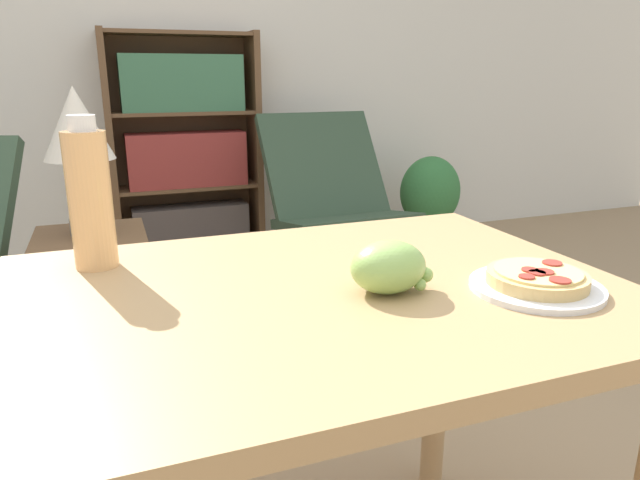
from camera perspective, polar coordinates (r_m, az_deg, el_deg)
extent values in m
cube|color=silver|center=(3.55, -17.61, 19.03)|extent=(8.00, 0.05, 2.60)
cube|color=tan|center=(0.94, -0.48, -5.78)|extent=(1.02, 0.74, 0.03)
cylinder|color=tan|center=(1.35, -24.64, -17.97)|extent=(0.06, 0.06, 0.71)
cylinder|color=tan|center=(1.54, 11.67, -12.36)|extent=(0.06, 0.06, 0.71)
cylinder|color=white|center=(0.99, 20.79, -4.43)|extent=(0.21, 0.21, 0.01)
cylinder|color=#DBB26B|center=(0.98, 20.87, -3.62)|extent=(0.16, 0.16, 0.02)
cylinder|color=#EACC7A|center=(0.98, 20.94, -2.95)|extent=(0.14, 0.14, 0.00)
cylinder|color=#A83328|center=(1.02, 22.20, -2.13)|extent=(0.03, 0.03, 0.00)
cylinder|color=#A83328|center=(0.97, 21.54, -2.97)|extent=(0.03, 0.03, 0.00)
cylinder|color=#A83328|center=(0.94, 22.88, -3.73)|extent=(0.03, 0.03, 0.00)
cylinder|color=#A83328|center=(0.97, 20.26, -2.81)|extent=(0.03, 0.03, 0.00)
cylinder|color=#A83328|center=(0.96, 20.90, -3.08)|extent=(0.03, 0.03, 0.00)
cylinder|color=#A83328|center=(0.94, 19.96, -3.46)|extent=(0.02, 0.02, 0.00)
ellipsoid|color=#93BC5B|center=(0.91, 6.83, -2.69)|extent=(0.12, 0.10, 0.08)
sphere|color=#93BC5B|center=(0.93, 4.48, -1.62)|extent=(0.02, 0.02, 0.02)
sphere|color=#93BC5B|center=(0.95, 6.06, -2.55)|extent=(0.02, 0.02, 0.02)
sphere|color=#93BC5B|center=(0.93, 6.36, -2.26)|extent=(0.03, 0.03, 0.03)
sphere|color=#93BC5B|center=(0.94, 10.49, -3.43)|extent=(0.03, 0.03, 0.03)
sphere|color=#93BC5B|center=(0.92, 4.69, -4.12)|extent=(0.02, 0.02, 0.02)
sphere|color=#93BC5B|center=(0.96, 7.92, -3.74)|extent=(0.02, 0.02, 0.02)
sphere|color=#93BC5B|center=(0.90, 4.87, -4.22)|extent=(0.02, 0.02, 0.02)
sphere|color=#93BC5B|center=(0.89, 4.36, -2.57)|extent=(0.03, 0.03, 0.03)
sphere|color=#93BC5B|center=(0.95, 6.43, -3.42)|extent=(0.03, 0.03, 0.03)
sphere|color=#93BC5B|center=(0.94, 7.02, -3.12)|extent=(0.02, 0.02, 0.02)
sphere|color=#93BC5B|center=(0.92, 9.97, -4.41)|extent=(0.02, 0.02, 0.02)
cylinder|color=#EFB270|center=(1.08, -21.98, 3.65)|extent=(0.07, 0.07, 0.24)
cylinder|color=white|center=(1.07, -22.76, 10.74)|extent=(0.05, 0.05, 0.03)
cube|color=black|center=(3.08, 1.89, -3.34)|extent=(0.61, 0.57, 0.10)
cube|color=#334733|center=(2.92, 2.54, 1.89)|extent=(0.66, 0.52, 0.14)
cube|color=#334733|center=(3.15, 0.30, 7.47)|extent=(0.66, 0.43, 0.55)
cube|color=brown|center=(3.40, -20.14, 8.11)|extent=(0.04, 0.26, 1.32)
cube|color=brown|center=(3.51, -6.54, 9.20)|extent=(0.04, 0.26, 1.32)
cube|color=brown|center=(3.56, -13.53, 8.95)|extent=(0.85, 0.01, 1.32)
cube|color=brown|center=(3.57, -12.59, -1.51)|extent=(0.78, 0.25, 0.02)
cube|color=#4C423D|center=(3.50, -12.71, 0.95)|extent=(0.67, 0.18, 0.31)
cube|color=brown|center=(3.46, -13.02, 5.23)|extent=(0.78, 0.25, 0.02)
cube|color=#99332D|center=(3.42, -13.15, 7.86)|extent=(0.67, 0.18, 0.31)
cube|color=brown|center=(3.41, -13.48, 12.27)|extent=(0.78, 0.25, 0.02)
cube|color=#3D704C|center=(3.39, -13.63, 15.01)|extent=(0.67, 0.18, 0.31)
cube|color=brown|center=(3.41, -13.98, 19.42)|extent=(0.78, 0.25, 0.02)
cube|color=brown|center=(2.05, -21.18, -7.47)|extent=(0.34, 0.34, 0.59)
cylinder|color=#665B51|center=(1.95, -22.15, 1.33)|extent=(0.11, 0.11, 0.05)
cylinder|color=#665B51|center=(1.92, -22.53, 4.75)|extent=(0.02, 0.02, 0.18)
cone|color=beige|center=(1.90, -23.19, 10.71)|extent=(0.21, 0.21, 0.22)
cylinder|color=#8E5B42|center=(3.73, 10.74, 0.78)|extent=(0.29, 0.29, 0.22)
ellipsoid|color=#337038|center=(3.67, 10.95, 4.75)|extent=(0.39, 0.33, 0.45)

